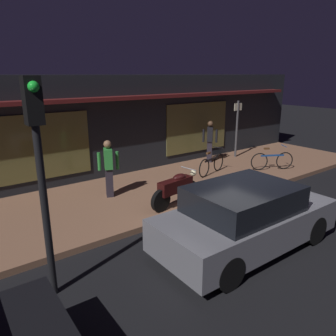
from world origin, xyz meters
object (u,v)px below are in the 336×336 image
object	(u,v)px
bicycle_extra	(272,160)
traffic_light_pole	(39,153)
parked_car_far	(245,218)
person_photographer	(109,167)
person_bystander	(210,141)
bicycle_parked	(212,164)
sign_post	(237,126)
motorcycle	(176,188)

from	to	relation	value
bicycle_extra	traffic_light_pole	bearing A→B (deg)	-166.89
parked_car_far	person_photographer	bearing A→B (deg)	104.13
person_photographer	person_bystander	distance (m)	5.19
traffic_light_pole	parked_car_far	xyz separation A→B (m)	(3.78, -0.93, -1.77)
bicycle_extra	person_photographer	bearing A→B (deg)	169.08
bicycle_parked	sign_post	distance (m)	3.05
sign_post	traffic_light_pole	size ratio (longest dim) A/B	0.67
parked_car_far	bicycle_parked	bearing A→B (deg)	53.90
bicycle_extra	person_bystander	bearing A→B (deg)	115.06
person_bystander	bicycle_extra	bearing A→B (deg)	-64.94
person_photographer	sign_post	world-z (taller)	sign_post
bicycle_parked	person_photographer	world-z (taller)	person_photographer
bicycle_parked	person_photographer	distance (m)	3.98
person_bystander	traffic_light_pole	world-z (taller)	traffic_light_pole
bicycle_extra	sign_post	distance (m)	2.42
motorcycle	sign_post	bearing A→B (deg)	26.65
traffic_light_pole	person_bystander	bearing A→B (deg)	28.98
sign_post	parked_car_far	xyz separation A→B (m)	(-5.50, -5.16, -0.81)
bicycle_parked	parked_car_far	size ratio (longest dim) A/B	0.39
bicycle_parked	person_photographer	bearing A→B (deg)	176.77
person_bystander	parked_car_far	size ratio (longest dim) A/B	0.41
motorcycle	traffic_light_pole	xyz separation A→B (m)	(-3.85, -1.50, 1.83)
motorcycle	bicycle_extra	world-z (taller)	motorcycle
motorcycle	parked_car_far	world-z (taller)	parked_car_far
motorcycle	bicycle_extra	distance (m)	5.05
bicycle_parked	person_bystander	distance (m)	1.80
motorcycle	traffic_light_pole	distance (m)	4.52
motorcycle	person_photographer	xyz separation A→B (m)	(-1.12, 1.75, 0.38)
motorcycle	parked_car_far	size ratio (longest dim) A/B	0.41
person_photographer	parked_car_far	size ratio (longest dim) A/B	0.41
sign_post	traffic_light_pole	xyz separation A→B (m)	(-9.29, -4.23, 0.97)
motorcycle	bicycle_parked	size ratio (longest dim) A/B	1.05
bicycle_parked	bicycle_extra	distance (m)	2.40
bicycle_parked	traffic_light_pole	distance (m)	7.58
traffic_light_pole	parked_car_far	size ratio (longest dim) A/B	0.87
motorcycle	person_bystander	bearing A→B (deg)	35.48
motorcycle	traffic_light_pole	world-z (taller)	traffic_light_pole
bicycle_extra	parked_car_far	xyz separation A→B (m)	(-5.08, -3.00, 0.20)
sign_post	parked_car_far	distance (m)	7.59
traffic_light_pole	bicycle_parked	bearing A→B (deg)	24.41
person_photographer	sign_post	size ratio (longest dim) A/B	0.70
sign_post	bicycle_extra	bearing A→B (deg)	-100.98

